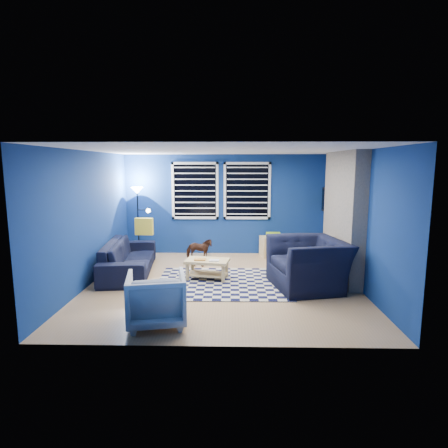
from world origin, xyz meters
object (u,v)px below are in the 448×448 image
tv (328,201)px  armchair_big (308,264)px  rocking_horse (199,249)px  cabinet (273,246)px  sofa (129,257)px  armchair_bent (156,299)px  coffee_table (207,265)px  floor_lamp (138,200)px

tv → armchair_big: size_ratio=0.72×
rocking_horse → tv: bearing=-80.0°
armchair_big → cabinet: size_ratio=2.05×
armchair_big → cabinet: (-0.39, 2.39, -0.19)m
sofa → rocking_horse: sofa is taller
armchair_bent → tv: bearing=-142.0°
coffee_table → sofa: bearing=166.3°
sofa → cabinet: sofa is taller
coffee_table → armchair_big: bearing=-12.9°
coffee_table → tv: bearing=32.3°
tv → armchair_bent: 5.19m
tv → coffee_table: bearing=-147.7°
tv → cabinet: bearing=170.1°
rocking_horse → floor_lamp: floor_lamp is taller
tv → floor_lamp: size_ratio=0.59×
armchair_big → sofa: bearing=-115.6°
cabinet → armchair_bent: bearing=-131.3°
armchair_big → rocking_horse: size_ratio=2.29×
rocking_horse → coffee_table: bearing=-167.2°
floor_lamp → tv: bearing=-1.8°
floor_lamp → armchair_bent: bearing=-72.9°
coffee_table → rocking_horse: bearing=102.5°
tv → rocking_horse: bearing=-170.4°
coffee_table → cabinet: (1.50, 1.95, -0.03)m
tv → cabinet: (-1.25, 0.22, -1.14)m
sofa → floor_lamp: size_ratio=1.34×
coffee_table → cabinet: size_ratio=1.34×
armchair_bent → rocking_horse: 3.35m
sofa → rocking_horse: (1.39, 0.82, -0.01)m
sofa → armchair_big: (3.55, -0.84, 0.12)m
tv → coffee_table: 3.44m
tv → armchair_bent: (-3.32, -3.85, -1.03)m
armchair_bent → armchair_big: bearing=-156.9°
sofa → armchair_big: 3.65m
rocking_horse → coffee_table: 1.25m
tv → cabinet: size_ratio=1.48×
tv → floor_lamp: floor_lamp is taller
sofa → floor_lamp: (-0.14, 1.48, 1.06)m
armchair_big → floor_lamp: (-3.69, 2.31, 0.95)m
tv → sofa: tv is taller
armchair_bent → floor_lamp: (-1.23, 3.99, 1.02)m
tv → armchair_big: 2.52m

